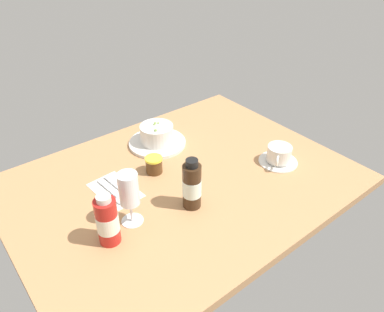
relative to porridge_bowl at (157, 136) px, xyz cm
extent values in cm
cube|color=#B27F51|center=(6.30, 23.31, -5.15)|extent=(110.00, 84.00, 3.00)
cylinder|color=silver|center=(0.00, 0.00, -3.05)|extent=(21.64, 21.64, 1.20)
cylinder|color=silver|center=(0.00, 0.00, 0.96)|extent=(12.53, 12.53, 6.82)
cylinder|color=beige|center=(0.00, 0.00, 3.57)|extent=(10.78, 10.78, 1.60)
sphere|color=#82A251|center=(-0.75, -1.83, 4.47)|extent=(1.05, 1.05, 1.05)
sphere|color=#82A251|center=(2.27, 2.90, 4.47)|extent=(1.25, 1.25, 1.25)
sphere|color=#82A251|center=(-1.69, -1.14, 4.47)|extent=(0.89, 0.89, 0.89)
sphere|color=#82A251|center=(0.14, -1.02, 4.47)|extent=(0.90, 0.90, 0.90)
cube|color=silver|center=(26.36, 14.71, -3.50)|extent=(12.41, 18.68, 0.30)
cube|color=silver|center=(25.16, 13.71, -3.10)|extent=(2.29, 14.05, 0.50)
cube|color=silver|center=(25.16, 21.51, -3.10)|extent=(2.47, 3.76, 0.40)
cube|color=silver|center=(27.96, 13.71, -3.10)|extent=(2.01, 13.04, 0.50)
ellipsoid|color=silver|center=(27.96, 20.71, -3.05)|extent=(2.40, 4.00, 0.60)
cylinder|color=silver|center=(-26.90, 36.80, -3.20)|extent=(13.76, 13.76, 0.90)
cylinder|color=silver|center=(-26.90, 36.80, 0.06)|extent=(8.50, 8.50, 5.61)
cylinder|color=#321D10|center=(-26.90, 36.80, 2.36)|extent=(7.23, 7.23, 1.00)
torus|color=silver|center=(-22.50, 39.68, 0.34)|extent=(3.45, 2.64, 3.60)
cylinder|color=white|center=(29.26, 30.16, -3.45)|extent=(6.43, 6.43, 0.40)
cylinder|color=white|center=(29.26, 30.16, 0.04)|extent=(0.80, 0.80, 6.57)
cylinder|color=white|center=(29.26, 30.16, 8.26)|extent=(5.70, 5.70, 9.88)
cylinder|color=#E8EAC4|center=(29.26, 30.16, 6.78)|extent=(4.67, 4.67, 5.93)
cylinder|color=#4F3017|center=(10.84, 14.15, -1.12)|extent=(5.66, 5.66, 5.07)
cylinder|color=yellow|center=(10.84, 14.15, 1.82)|extent=(5.94, 5.94, 0.80)
cylinder|color=#382314|center=(11.46, 35.60, 3.67)|extent=(5.60, 5.60, 14.63)
cylinder|color=silver|center=(11.46, 35.60, 3.37)|extent=(5.71, 5.71, 5.56)
cylinder|color=black|center=(11.46, 35.60, 12.07)|extent=(3.64, 3.64, 2.18)
cylinder|color=#B21E19|center=(37.85, 32.94, 3.39)|extent=(5.93, 5.93, 14.08)
cylinder|color=silver|center=(37.85, 32.94, 3.11)|extent=(6.05, 6.05, 5.35)
cylinder|color=silver|center=(37.85, 32.94, 11.25)|extent=(3.86, 3.86, 1.63)
camera|label=1|loc=(65.13, 102.91, 72.75)|focal=34.89mm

